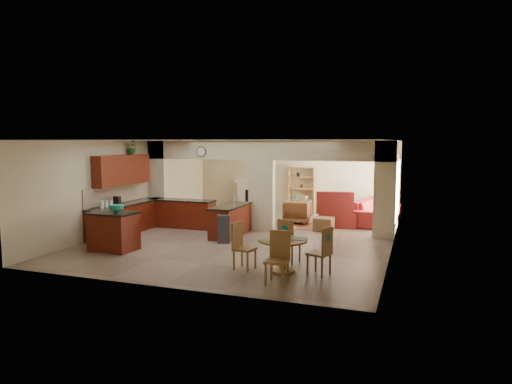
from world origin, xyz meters
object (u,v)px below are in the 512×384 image
(dining_table, at_px, (283,250))
(armchair, at_px, (297,212))
(sofa, at_px, (377,211))
(kitchen_island, at_px, (114,231))

(dining_table, distance_m, armchair, 5.95)
(dining_table, xyz_separation_m, sofa, (1.38, 6.74, -0.08))
(kitchen_island, bearing_deg, armchair, 60.29)
(dining_table, bearing_deg, kitchen_island, 174.29)
(kitchen_island, bearing_deg, sofa, 49.29)
(sofa, xyz_separation_m, armchair, (-2.55, -0.91, -0.01))
(kitchen_island, xyz_separation_m, sofa, (5.99, 6.28, -0.09))
(dining_table, height_order, armchair, armchair)
(dining_table, height_order, sofa, sofa)
(dining_table, xyz_separation_m, armchair, (-1.17, 5.84, -0.09))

